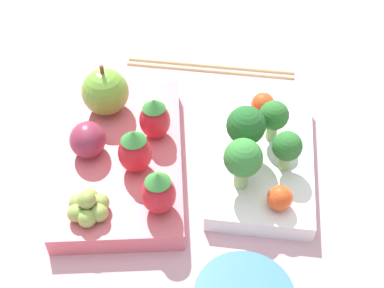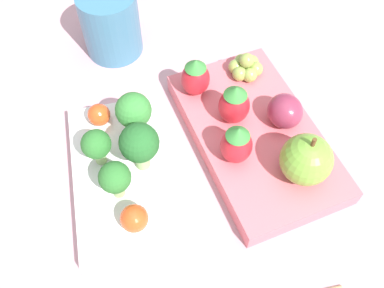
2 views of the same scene
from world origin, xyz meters
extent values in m
plane|color=#C6939E|center=(0.00, 0.00, 0.00)|extent=(4.00, 4.00, 0.00)
cube|color=white|center=(-0.01, 0.07, 0.01)|extent=(0.19, 0.13, 0.02)
cube|color=#DB6670|center=(-0.01, -0.08, 0.01)|extent=(0.22, 0.13, 0.02)
cylinder|color=#93B770|center=(-0.03, 0.08, 0.03)|extent=(0.01, 0.01, 0.02)
sphere|color=#2D702D|center=(-0.03, 0.08, 0.05)|extent=(0.03, 0.03, 0.03)
cylinder|color=#93B770|center=(0.03, 0.04, 0.03)|extent=(0.01, 0.01, 0.02)
sphere|color=#388438|center=(0.03, 0.04, 0.06)|extent=(0.04, 0.04, 0.04)
cylinder|color=#93B770|center=(-0.01, 0.05, 0.03)|extent=(0.01, 0.01, 0.02)
sphere|color=#236028|center=(-0.01, 0.05, 0.06)|extent=(0.04, 0.04, 0.04)
cylinder|color=#93B770|center=(0.01, 0.09, 0.03)|extent=(0.01, 0.01, 0.02)
sphere|color=#2D702D|center=(0.01, 0.09, 0.05)|extent=(0.03, 0.03, 0.03)
sphere|color=#DB4C1E|center=(-0.07, 0.07, 0.03)|extent=(0.03, 0.03, 0.03)
sphere|color=#DB4C1E|center=(0.06, 0.07, 0.03)|extent=(0.02, 0.02, 0.02)
sphere|color=#70A838|center=(-0.07, -0.10, 0.05)|extent=(0.05, 0.05, 0.05)
cylinder|color=brown|center=(-0.07, -0.10, 0.08)|extent=(0.00, 0.00, 0.01)
ellipsoid|color=red|center=(-0.03, -0.04, 0.04)|extent=(0.03, 0.03, 0.04)
cone|color=#388438|center=(-0.03, -0.04, 0.07)|extent=(0.02, 0.02, 0.01)
ellipsoid|color=red|center=(0.01, -0.06, 0.04)|extent=(0.03, 0.03, 0.04)
cone|color=#388438|center=(0.01, -0.06, 0.07)|extent=(0.02, 0.02, 0.01)
ellipsoid|color=red|center=(0.06, -0.04, 0.04)|extent=(0.03, 0.03, 0.04)
cone|color=#388438|center=(0.06, -0.04, 0.07)|extent=(0.02, 0.02, 0.01)
ellipsoid|color=#892D47|center=(-0.01, -0.11, 0.04)|extent=(0.04, 0.04, 0.04)
sphere|color=#8EA84C|center=(0.08, -0.10, 0.03)|extent=(0.02, 0.02, 0.02)
sphere|color=#8EA84C|center=(0.08, -0.09, 0.03)|extent=(0.02, 0.02, 0.02)
sphere|color=#8EA84C|center=(0.06, -0.09, 0.03)|extent=(0.02, 0.02, 0.02)
sphere|color=#8EA84C|center=(0.06, -0.10, 0.03)|extent=(0.02, 0.02, 0.02)
sphere|color=#8EA84C|center=(0.06, -0.11, 0.03)|extent=(0.02, 0.02, 0.02)
sphere|color=#8EA84C|center=(0.08, -0.11, 0.03)|extent=(0.02, 0.02, 0.02)
sphere|color=#8EA84C|center=(0.07, -0.10, 0.04)|extent=(0.02, 0.02, 0.02)
cylinder|color=tan|center=(-0.17, 0.02, 0.00)|extent=(0.04, 0.21, 0.01)
cylinder|color=tan|center=(-0.18, 0.02, 0.00)|extent=(0.04, 0.21, 0.01)
camera|label=1|loc=(0.37, -0.01, 0.42)|focal=50.00mm
camera|label=2|loc=(-0.23, 0.08, 0.39)|focal=40.00mm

